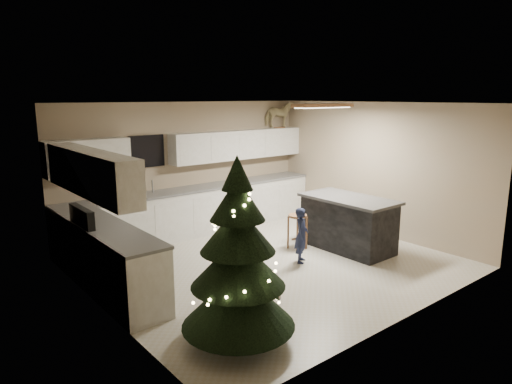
% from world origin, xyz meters
% --- Properties ---
extents(ground_plane, '(5.50, 5.50, 0.00)m').
position_xyz_m(ground_plane, '(0.00, 0.00, 0.00)').
color(ground_plane, beige).
extents(room_shell, '(5.52, 5.02, 2.61)m').
position_xyz_m(room_shell, '(0.02, 0.00, 1.75)').
color(room_shell, gray).
rests_on(room_shell, ground_plane).
extents(cabinetry, '(5.50, 3.20, 2.00)m').
position_xyz_m(cabinetry, '(-0.91, 1.65, 0.76)').
color(cabinetry, white).
rests_on(cabinetry, ground_plane).
extents(island, '(0.90, 1.70, 0.95)m').
position_xyz_m(island, '(1.58, -0.32, 0.48)').
color(island, black).
rests_on(island, ground_plane).
extents(bar_stool, '(0.33, 0.33, 0.63)m').
position_xyz_m(bar_stool, '(0.88, 0.25, 0.48)').
color(bar_stool, brown).
rests_on(bar_stool, ground_plane).
extents(christmas_tree, '(1.32, 1.28, 2.11)m').
position_xyz_m(christmas_tree, '(-1.85, -1.60, 0.87)').
color(christmas_tree, '#3F2816').
rests_on(christmas_tree, ground_plane).
extents(toddler, '(0.40, 0.39, 0.92)m').
position_xyz_m(toddler, '(0.46, -0.27, 0.46)').
color(toddler, '#161A3F').
rests_on(toddler, ground_plane).
extents(rocking_horse, '(0.71, 0.44, 0.58)m').
position_xyz_m(rocking_horse, '(2.30, 2.33, 2.30)').
color(rocking_horse, brown).
rests_on(rocking_horse, cabinetry).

